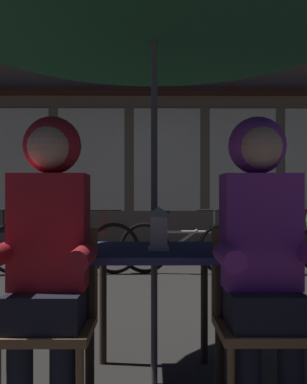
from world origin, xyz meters
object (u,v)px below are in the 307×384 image
object	(u,v)px
cafe_table	(154,267)
lantern	(159,227)
person_left_hooded	(49,236)
bicycle_fourth	(284,247)
chair_left	(51,312)
person_right_hooded	(261,236)
chair_right	(258,312)
bicycle_second	(74,247)
bicycle_third	(184,247)
patio_umbrella	(154,7)

from	to	relation	value
cafe_table	lantern	xyz separation A→B (m)	(0.02, -0.07, 0.22)
person_left_hooded	bicycle_fourth	distance (m)	4.45
chair_left	person_right_hooded	size ratio (longest dim) A/B	0.62
person_left_hooded	chair_right	bearing A→B (deg)	3.39
chair_right	person_right_hooded	xyz separation A→B (m)	(0.00, -0.06, 0.36)
chair_left	bicycle_second	bearing A→B (deg)	97.84
chair_left	chair_right	size ratio (longest dim) A/B	1.00
bicycle_third	bicycle_fourth	distance (m)	1.30
bicycle_third	bicycle_fourth	xyz separation A→B (m)	(1.30, -0.01, 0.00)
cafe_table	patio_umbrella	xyz separation A→B (m)	(0.00, 0.00, 1.42)
patio_umbrella	lantern	size ratio (longest dim) A/B	10.00
cafe_table	bicycle_fourth	xyz separation A→B (m)	(1.72, 3.41, -0.29)
cafe_table	chair_left	bearing A→B (deg)	-142.45
lantern	chair_left	world-z (taller)	lantern
chair_right	bicycle_third	size ratio (longest dim) A/B	0.52
patio_umbrella	chair_left	bearing A→B (deg)	-142.45
lantern	bicycle_fourth	distance (m)	3.90
chair_left	person_right_hooded	distance (m)	1.03
patio_umbrella	chair_right	bearing A→B (deg)	-37.55
chair_left	bicycle_third	world-z (taller)	chair_left
cafe_table	chair_right	xyz separation A→B (m)	(0.48, -0.37, -0.15)
lantern	bicycle_second	xyz separation A→B (m)	(-1.02, 3.47, -0.51)
cafe_table	patio_umbrella	distance (m)	1.42
patio_umbrella	person_right_hooded	world-z (taller)	patio_umbrella
bicycle_third	cafe_table	bearing A→B (deg)	-96.92
cafe_table	bicycle_third	xyz separation A→B (m)	(0.41, 3.41, -0.29)
bicycle_second	bicycle_fourth	bearing A→B (deg)	-0.00
chair_left	person_right_hooded	bearing A→B (deg)	-3.39
chair_right	person_left_hooded	size ratio (longest dim) A/B	0.62
lantern	person_left_hooded	xyz separation A→B (m)	(-0.50, -0.36, -0.01)
person_right_hooded	person_left_hooded	bearing A→B (deg)	180.00
cafe_table	bicycle_fourth	distance (m)	3.83
patio_umbrella	bicycle_third	xyz separation A→B (m)	(0.41, 3.41, -1.71)
person_left_hooded	patio_umbrella	bearing A→B (deg)	41.57
chair_right	bicycle_third	world-z (taller)	chair_right
person_left_hooded	bicycle_third	bearing A→B (deg)	76.89
patio_umbrella	lantern	bearing A→B (deg)	-71.20
bicycle_third	patio_umbrella	bearing A→B (deg)	-96.92
cafe_table	chair_right	bearing A→B (deg)	-37.55
person_right_hooded	bicycle_fourth	bearing A→B (deg)	72.11
bicycle_fourth	chair_right	bearing A→B (deg)	-108.14
person_right_hooded	bicycle_second	world-z (taller)	person_right_hooded
lantern	person_right_hooded	xyz separation A→B (m)	(0.46, -0.36, -0.01)
bicycle_second	bicycle_fourth	size ratio (longest dim) A/B	1.02
person_left_hooded	bicycle_fourth	world-z (taller)	person_left_hooded
person_right_hooded	bicycle_second	distance (m)	4.14
lantern	bicycle_fourth	world-z (taller)	lantern
person_left_hooded	lantern	bearing A→B (deg)	35.51
person_left_hooded	person_right_hooded	bearing A→B (deg)	0.00
bicycle_third	bicycle_second	bearing A→B (deg)	-179.72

